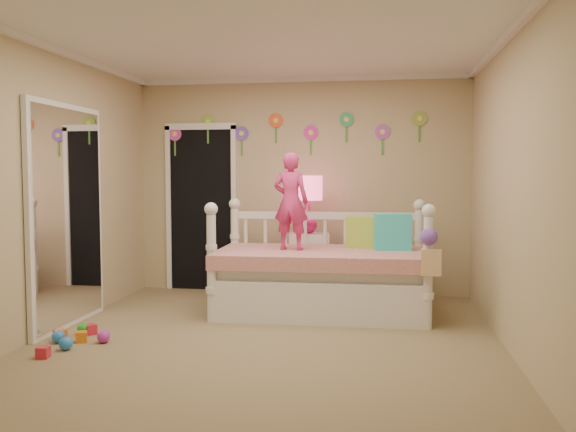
% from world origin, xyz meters
% --- Properties ---
extents(floor, '(4.00, 4.50, 0.01)m').
position_xyz_m(floor, '(0.00, 0.00, 0.00)').
color(floor, '#7F684C').
rests_on(floor, ground).
extents(ceiling, '(4.00, 4.50, 0.01)m').
position_xyz_m(ceiling, '(0.00, 0.00, 2.60)').
color(ceiling, white).
rests_on(ceiling, floor).
extents(back_wall, '(4.00, 0.01, 2.60)m').
position_xyz_m(back_wall, '(0.00, 2.25, 1.30)').
color(back_wall, tan).
rests_on(back_wall, floor).
extents(left_wall, '(0.01, 4.50, 2.60)m').
position_xyz_m(left_wall, '(-2.00, 0.00, 1.30)').
color(left_wall, tan).
rests_on(left_wall, floor).
extents(right_wall, '(0.01, 4.50, 2.60)m').
position_xyz_m(right_wall, '(2.00, 0.00, 1.30)').
color(right_wall, tan).
rests_on(right_wall, floor).
extents(crown_molding, '(4.00, 4.50, 0.06)m').
position_xyz_m(crown_molding, '(0.00, 0.00, 2.57)').
color(crown_molding, white).
rests_on(crown_molding, ceiling).
extents(daybed, '(2.21, 1.22, 1.18)m').
position_xyz_m(daybed, '(0.36, 1.18, 0.59)').
color(daybed, white).
rests_on(daybed, floor).
extents(pillow_turquoise, '(0.39, 0.17, 0.38)m').
position_xyz_m(pillow_turquoise, '(1.09, 1.29, 0.85)').
color(pillow_turquoise, '#28CCAD').
rests_on(pillow_turquoise, daybed).
extents(pillow_lime, '(0.37, 0.18, 0.33)m').
position_xyz_m(pillow_lime, '(0.78, 1.44, 0.83)').
color(pillow_lime, '#A6C73C').
rests_on(pillow_lime, daybed).
extents(child, '(0.40, 0.29, 1.01)m').
position_xyz_m(child, '(0.04, 1.16, 1.16)').
color(child, '#E03278').
rests_on(child, daybed).
extents(nightstand, '(0.49, 0.40, 0.76)m').
position_xyz_m(nightstand, '(0.15, 1.90, 0.38)').
color(nightstand, white).
rests_on(nightstand, floor).
extents(table_lamp, '(0.30, 0.30, 0.67)m').
position_xyz_m(table_lamp, '(0.15, 1.90, 1.20)').
color(table_lamp, '#D21C71').
rests_on(table_lamp, nightstand).
extents(closet_doorway, '(0.90, 0.04, 2.07)m').
position_xyz_m(closet_doorway, '(-1.25, 2.23, 1.03)').
color(closet_doorway, black).
rests_on(closet_doorway, back_wall).
extents(flower_decals, '(3.40, 0.02, 0.50)m').
position_xyz_m(flower_decals, '(-0.09, 2.24, 1.94)').
color(flower_decals, '#B2668C').
rests_on(flower_decals, back_wall).
extents(mirror_closet, '(0.07, 1.30, 2.10)m').
position_xyz_m(mirror_closet, '(-1.96, 0.30, 1.05)').
color(mirror_closet, white).
rests_on(mirror_closet, left_wall).
extents(hanging_bag, '(0.20, 0.16, 0.36)m').
position_xyz_m(hanging_bag, '(1.40, 0.60, 0.72)').
color(hanging_bag, beige).
rests_on(hanging_bag, daybed).
extents(toy_scatter, '(1.18, 1.49, 0.11)m').
position_xyz_m(toy_scatter, '(-1.75, -0.07, 0.06)').
color(toy_scatter, '#996666').
rests_on(toy_scatter, floor).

